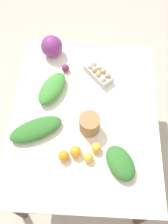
# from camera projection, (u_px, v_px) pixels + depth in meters

# --- Properties ---
(ground_plane) EXTENTS (8.00, 8.00, 0.00)m
(ground_plane) POSITION_uv_depth(u_px,v_px,m) (84.00, 147.00, 2.48)
(ground_plane) COLOR #B2A899
(dining_table) EXTENTS (1.42, 1.09, 0.71)m
(dining_table) POSITION_uv_depth(u_px,v_px,m) (84.00, 118.00, 1.93)
(dining_table) COLOR silver
(dining_table) RESTS_ON ground_plane
(cabbage_purple) EXTENTS (0.18, 0.18, 0.18)m
(cabbage_purple) POSITION_uv_depth(u_px,v_px,m) (52.00, 46.00, 2.06)
(cabbage_purple) COLOR #7A2D75
(cabbage_purple) RESTS_ON dining_table
(egg_carton) EXTENTS (0.26, 0.25, 0.09)m
(egg_carton) POSITION_uv_depth(u_px,v_px,m) (98.00, 73.00, 1.99)
(egg_carton) COLOR #B7B7B2
(egg_carton) RESTS_ON dining_table
(paper_bag) EXTENTS (0.15, 0.15, 0.14)m
(paper_bag) POSITION_uv_depth(u_px,v_px,m) (90.00, 124.00, 1.74)
(paper_bag) COLOR #997047
(paper_bag) RESTS_ON dining_table
(greens_bunch_kale) EXTENTS (0.36, 0.27, 0.09)m
(greens_bunch_kale) POSITION_uv_depth(u_px,v_px,m) (52.00, 88.00, 1.91)
(greens_bunch_kale) COLOR #3D8433
(greens_bunch_kale) RESTS_ON dining_table
(greens_bunch_scallion) EXTENTS (0.30, 0.27, 0.08)m
(greens_bunch_scallion) POSITION_uv_depth(u_px,v_px,m) (120.00, 163.00, 1.63)
(greens_bunch_scallion) COLOR #2D6B28
(greens_bunch_scallion) RESTS_ON dining_table
(greens_bunch_chard) EXTENTS (0.31, 0.41, 0.08)m
(greens_bunch_chard) POSITION_uv_depth(u_px,v_px,m) (36.00, 129.00, 1.75)
(greens_bunch_chard) COLOR #2D6B28
(greens_bunch_chard) RESTS_ON dining_table
(beet_root) EXTENTS (0.06, 0.06, 0.06)m
(beet_root) POSITION_uv_depth(u_px,v_px,m) (66.00, 68.00, 2.03)
(beet_root) COLOR maroon
(beet_root) RESTS_ON dining_table
(orange_0) EXTENTS (0.07, 0.07, 0.07)m
(orange_0) POSITION_uv_depth(u_px,v_px,m) (89.00, 158.00, 1.66)
(orange_0) COLOR #F9A833
(orange_0) RESTS_ON dining_table
(orange_1) EXTENTS (0.07, 0.07, 0.07)m
(orange_1) POSITION_uv_depth(u_px,v_px,m) (96.00, 148.00, 1.69)
(orange_1) COLOR #F9A833
(orange_1) RESTS_ON dining_table
(orange_2) EXTENTS (0.08, 0.08, 0.08)m
(orange_2) POSITION_uv_depth(u_px,v_px,m) (76.00, 152.00, 1.67)
(orange_2) COLOR orange
(orange_2) RESTS_ON dining_table
(orange_3) EXTENTS (0.07, 0.07, 0.07)m
(orange_3) POSITION_uv_depth(u_px,v_px,m) (64.00, 156.00, 1.66)
(orange_3) COLOR orange
(orange_3) RESTS_ON dining_table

